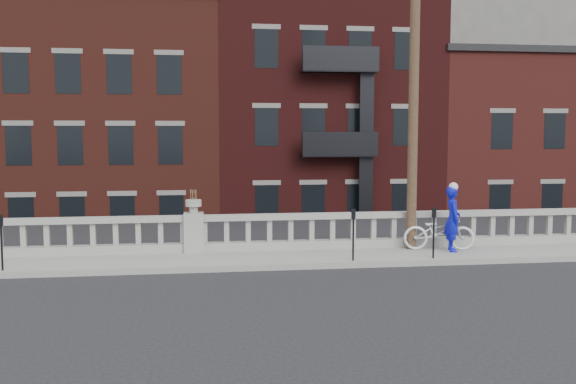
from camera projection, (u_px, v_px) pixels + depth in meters
name	position (u px, v px, depth m)	size (l,w,h in m)	color
ground	(193.00, 292.00, 14.12)	(120.00, 120.00, 0.00)	black
sidewalk	(194.00, 261.00, 17.07)	(32.00, 2.20, 0.15)	gray
balustrade	(194.00, 235.00, 17.96)	(28.00, 0.34, 1.03)	gray
planter_pedestal	(194.00, 228.00, 17.94)	(0.55, 0.55, 1.76)	gray
lower_level	(206.00, 147.00, 36.67)	(80.00, 44.00, 20.80)	#605E59
utility_pole	(414.00, 70.00, 18.02)	(1.60, 0.28, 10.00)	#422D1E
parking_meter_b	(1.00, 236.00, 15.52)	(0.10, 0.09, 1.36)	black
parking_meter_c	(353.00, 229.00, 16.71)	(0.10, 0.09, 1.36)	black
parking_meter_d	(434.00, 227.00, 17.01)	(0.10, 0.09, 1.36)	black
bicycle	(439.00, 231.00, 18.28)	(0.70, 2.00, 1.05)	silver
cyclist	(453.00, 219.00, 18.03)	(0.67, 0.44, 1.84)	#0C10BC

